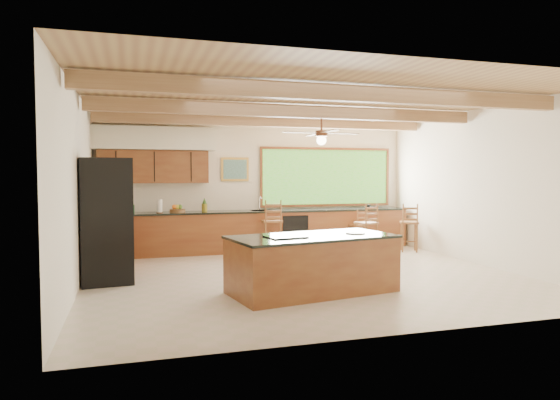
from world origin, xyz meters
name	(u,v)px	position (x,y,z in m)	size (l,w,h in m)	color
ground	(304,276)	(0.00, 0.00, 0.00)	(7.20, 7.20, 0.00)	beige
room_shell	(284,148)	(-0.17, 0.65, 2.21)	(7.27, 6.54, 3.02)	#EFE6CF
counter_run	(229,234)	(-0.82, 2.52, 0.46)	(7.12, 3.10, 1.22)	brown
island	(312,264)	(-0.28, -1.15, 0.42)	(2.58, 1.54, 0.86)	brown
refrigerator	(106,221)	(-3.22, 0.40, 1.00)	(0.85, 0.83, 2.00)	black
bar_stool_a	(272,222)	(0.10, 2.39, 0.70)	(0.45, 0.45, 1.19)	brown
bar_stool_b	(359,226)	(2.18, 2.40, 0.55)	(0.39, 0.39, 0.94)	brown
bar_stool_c	(411,223)	(3.15, 1.80, 0.64)	(0.52, 0.52, 1.09)	brown
bar_stool_d	(367,224)	(2.08, 1.79, 0.66)	(0.48, 0.48, 1.12)	brown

